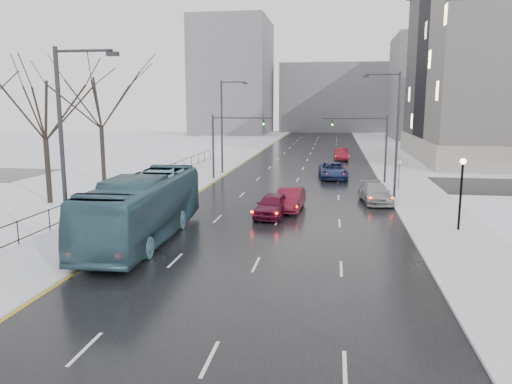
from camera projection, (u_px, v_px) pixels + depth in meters
The scene contains 24 objects.
road at pixel (304, 166), 60.68m from camera, with size 16.00×150.00×0.04m, color black.
cross_road at pixel (297, 182), 49.01m from camera, with size 130.00×10.00×0.04m, color black.
sidewalk_left at pixel (220, 164), 62.27m from camera, with size 5.00×150.00×0.16m, color silver.
sidewalk_right at pixel (393, 168), 59.07m from camera, with size 5.00×150.00×0.16m, color silver.
park_strip at pixel (147, 163), 63.72m from camera, with size 14.00×150.00×0.12m, color white.
tree_park_d at pixel (50, 204), 38.10m from camera, with size 8.75×8.75×12.50m, color black, non-canonical shape.
tree_park_e at pixel (104, 184), 47.89m from camera, with size 9.45×9.45×13.50m, color black, non-canonical shape.
iron_fence at pixel (83, 205), 33.32m from camera, with size 0.06×70.00×1.30m.
streetlight_r_mid at pixel (394, 129), 39.00m from camera, with size 2.95×0.25×10.00m.
streetlight_l_near at pixel (67, 149), 22.03m from camera, with size 2.95×0.25×10.00m.
streetlight_l_far at pixel (224, 122), 53.16m from camera, with size 2.95×0.25×10.00m.
lamppost_r_mid at pixel (462, 184), 29.32m from camera, with size 0.36×0.36×4.28m.
mast_signal_right at pixel (375, 141), 47.18m from camera, with size 6.10×0.33×6.50m.
mast_signal_left at pixel (224, 139), 49.41m from camera, with size 6.10×0.33×6.50m.
no_uturn_sign at pixel (399, 165), 43.32m from camera, with size 0.60×0.06×2.70m.
bldg_far_right at pixel (450, 87), 108.00m from camera, with size 24.00×20.00×22.00m, color slate.
bldg_far_left at pixel (233, 77), 124.80m from camera, with size 18.00×22.00×28.00m, color slate.
bldg_far_center at pixel (337, 98), 136.31m from camera, with size 30.00×18.00×18.00m, color slate.
bus at pixel (144, 207), 27.79m from camera, with size 3.09×13.22×3.68m, color #375D6C.
sedan_center_near at pixel (272, 205), 33.62m from camera, with size 1.86×4.61×1.57m, color #530E26.
sedan_right_near at pixel (290, 199), 35.62m from camera, with size 1.67×4.78×1.58m, color maroon.
sedan_right_cross at pixel (333, 171), 50.76m from camera, with size 2.69×5.84×1.62m, color navy.
sedan_right_far at pixel (376, 193), 38.43m from camera, with size 2.05×5.05×1.46m, color #96969A.
sedan_right_distant at pixel (341, 154), 67.26m from camera, with size 1.71×4.89×1.61m, color maroon.
Camera 1 is at (3.51, -0.47, 7.60)m, focal length 35.00 mm.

